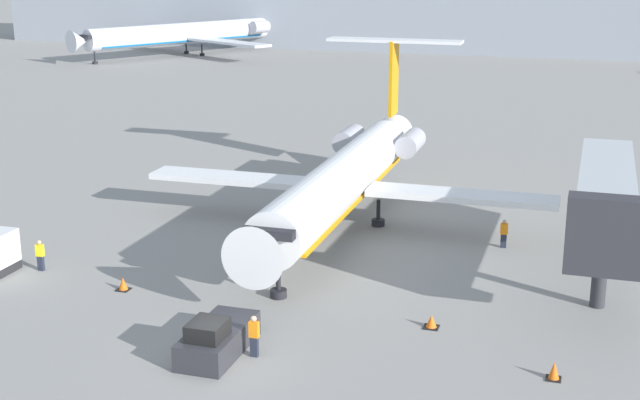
{
  "coord_description": "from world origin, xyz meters",
  "views": [
    {
      "loc": [
        13.77,
        -30.06,
        16.04
      ],
      "look_at": [
        0.0,
        13.91,
        3.09
      ],
      "focal_mm": 50.0,
      "sensor_mm": 36.0,
      "label": 1
    }
  ],
  "objects_px": {
    "traffic_cone_left": "(123,284)",
    "traffic_cone_right": "(431,322)",
    "pushback_tug": "(218,338)",
    "airplane_parked_far_left": "(188,33)",
    "jet_bridge": "(605,198)",
    "worker_on_apron": "(40,255)",
    "worker_near_tug": "(254,335)",
    "airplane_main": "(345,176)",
    "traffic_cone_mid": "(554,371)",
    "worker_by_wing": "(504,233)"
  },
  "relations": [
    {
      "from": "airplane_main",
      "to": "worker_near_tug",
      "type": "relative_size",
      "value": 16.5
    },
    {
      "from": "airplane_parked_far_left",
      "to": "traffic_cone_mid",
      "type": "bearing_deg",
      "value": -57.46
    },
    {
      "from": "airplane_main",
      "to": "airplane_parked_far_left",
      "type": "xyz_separation_m",
      "value": [
        -48.45,
        79.97,
        0.3
      ]
    },
    {
      "from": "traffic_cone_mid",
      "to": "pushback_tug",
      "type": "bearing_deg",
      "value": -172.54
    },
    {
      "from": "traffic_cone_mid",
      "to": "airplane_parked_far_left",
      "type": "distance_m",
      "value": 114.59
    },
    {
      "from": "traffic_cone_mid",
      "to": "airplane_parked_far_left",
      "type": "bearing_deg",
      "value": 122.54
    },
    {
      "from": "traffic_cone_left",
      "to": "jet_bridge",
      "type": "height_order",
      "value": "jet_bridge"
    },
    {
      "from": "airplane_main",
      "to": "traffic_cone_left",
      "type": "height_order",
      "value": "airplane_main"
    },
    {
      "from": "jet_bridge",
      "to": "traffic_cone_left",
      "type": "bearing_deg",
      "value": -160.46
    },
    {
      "from": "worker_on_apron",
      "to": "airplane_parked_far_left",
      "type": "distance_m",
      "value": 98.64
    },
    {
      "from": "worker_by_wing",
      "to": "traffic_cone_right",
      "type": "distance_m",
      "value": 12.23
    },
    {
      "from": "pushback_tug",
      "to": "worker_near_tug",
      "type": "xyz_separation_m",
      "value": [
        1.55,
        0.16,
        0.27
      ]
    },
    {
      "from": "pushback_tug",
      "to": "jet_bridge",
      "type": "distance_m",
      "value": 20.14
    },
    {
      "from": "airplane_main",
      "to": "worker_near_tug",
      "type": "height_order",
      "value": "airplane_main"
    },
    {
      "from": "worker_near_tug",
      "to": "traffic_cone_left",
      "type": "bearing_deg",
      "value": 150.59
    },
    {
      "from": "worker_by_wing",
      "to": "worker_on_apron",
      "type": "distance_m",
      "value": 25.03
    },
    {
      "from": "traffic_cone_left",
      "to": "airplane_parked_far_left",
      "type": "relative_size",
      "value": 0.02
    },
    {
      "from": "worker_on_apron",
      "to": "traffic_cone_left",
      "type": "relative_size",
      "value": 2.57
    },
    {
      "from": "pushback_tug",
      "to": "airplane_parked_far_left",
      "type": "relative_size",
      "value": 0.12
    },
    {
      "from": "traffic_cone_right",
      "to": "traffic_cone_mid",
      "type": "height_order",
      "value": "traffic_cone_mid"
    },
    {
      "from": "worker_by_wing",
      "to": "traffic_cone_left",
      "type": "distance_m",
      "value": 20.93
    },
    {
      "from": "worker_on_apron",
      "to": "traffic_cone_right",
      "type": "xyz_separation_m",
      "value": [
        20.69,
        -1.14,
        -0.58
      ]
    },
    {
      "from": "worker_on_apron",
      "to": "airplane_parked_far_left",
      "type": "xyz_separation_m",
      "value": [
        -35.5,
        91.99,
        2.59
      ]
    },
    {
      "from": "worker_on_apron",
      "to": "jet_bridge",
      "type": "distance_m",
      "value": 28.66
    },
    {
      "from": "worker_on_apron",
      "to": "airplane_main",
      "type": "bearing_deg",
      "value": 42.86
    },
    {
      "from": "traffic_cone_left",
      "to": "jet_bridge",
      "type": "xyz_separation_m",
      "value": [
        22.18,
        7.87,
        4.15
      ]
    },
    {
      "from": "airplane_parked_far_left",
      "to": "jet_bridge",
      "type": "xyz_separation_m",
      "value": [
        63.14,
        -85.3,
        1.01
      ]
    },
    {
      "from": "pushback_tug",
      "to": "worker_near_tug",
      "type": "bearing_deg",
      "value": 5.95
    },
    {
      "from": "traffic_cone_right",
      "to": "traffic_cone_mid",
      "type": "distance_m",
      "value": 6.43
    },
    {
      "from": "airplane_main",
      "to": "pushback_tug",
      "type": "distance_m",
      "value": 18.52
    },
    {
      "from": "traffic_cone_right",
      "to": "airplane_main",
      "type": "bearing_deg",
      "value": 120.45
    },
    {
      "from": "traffic_cone_left",
      "to": "traffic_cone_right",
      "type": "height_order",
      "value": "traffic_cone_left"
    },
    {
      "from": "worker_near_tug",
      "to": "jet_bridge",
      "type": "height_order",
      "value": "jet_bridge"
    },
    {
      "from": "airplane_main",
      "to": "worker_by_wing",
      "type": "distance_m",
      "value": 9.9
    },
    {
      "from": "pushback_tug",
      "to": "jet_bridge",
      "type": "relative_size",
      "value": 0.31
    },
    {
      "from": "airplane_main",
      "to": "traffic_cone_left",
      "type": "relative_size",
      "value": 45.71
    },
    {
      "from": "airplane_parked_far_left",
      "to": "jet_bridge",
      "type": "distance_m",
      "value": 106.13
    },
    {
      "from": "traffic_cone_mid",
      "to": "worker_by_wing",
      "type": "bearing_deg",
      "value": 103.08
    },
    {
      "from": "pushback_tug",
      "to": "worker_by_wing",
      "type": "height_order",
      "value": "pushback_tug"
    },
    {
      "from": "pushback_tug",
      "to": "traffic_cone_mid",
      "type": "relative_size",
      "value": 6.28
    },
    {
      "from": "worker_near_tug",
      "to": "jet_bridge",
      "type": "xyz_separation_m",
      "value": [
        13.33,
        12.86,
        3.52
      ]
    },
    {
      "from": "pushback_tug",
      "to": "worker_on_apron",
      "type": "relative_size",
      "value": 2.78
    },
    {
      "from": "traffic_cone_left",
      "to": "airplane_parked_far_left",
      "type": "height_order",
      "value": "airplane_parked_far_left"
    },
    {
      "from": "airplane_parked_far_left",
      "to": "traffic_cone_right",
      "type": "bearing_deg",
      "value": -58.9
    },
    {
      "from": "worker_by_wing",
      "to": "traffic_cone_mid",
      "type": "xyz_separation_m",
      "value": [
        3.61,
        -15.52,
        -0.5
      ]
    },
    {
      "from": "pushback_tug",
      "to": "airplane_parked_far_left",
      "type": "height_order",
      "value": "airplane_parked_far_left"
    },
    {
      "from": "airplane_main",
      "to": "traffic_cone_right",
      "type": "relative_size",
      "value": 43.61
    },
    {
      "from": "worker_by_wing",
      "to": "pushback_tug",
      "type": "bearing_deg",
      "value": -119.49
    },
    {
      "from": "airplane_main",
      "to": "traffic_cone_mid",
      "type": "xyz_separation_m",
      "value": [
        13.17,
        -16.6,
        -2.8
      ]
    },
    {
      "from": "pushback_tug",
      "to": "worker_on_apron",
      "type": "xyz_separation_m",
      "value": [
        -12.75,
        6.33,
        0.2
      ]
    }
  ]
}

